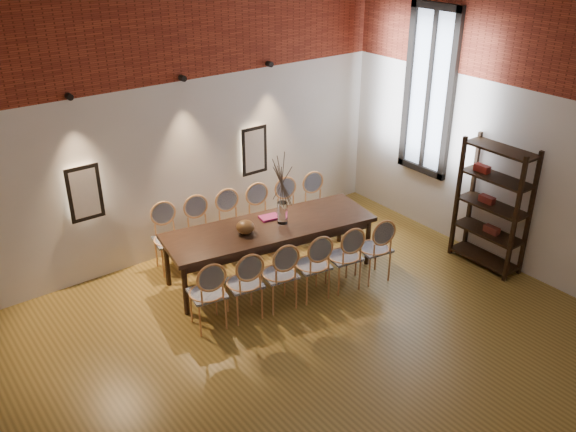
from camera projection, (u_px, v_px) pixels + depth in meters
floor at (336, 378)px, 6.56m from camera, size 7.00×7.00×0.02m
wall_back at (168, 119)px, 8.21m from camera, size 7.00×0.10×4.00m
wall_right at (557, 136)px, 7.58m from camera, size 0.10×7.00×4.00m
brick_band_back at (162, 24)px, 7.61m from camera, size 7.00×0.02×1.50m
brick_band_right at (574, 33)px, 6.99m from camera, size 0.02×7.00×1.50m
niche_left at (84, 193)px, 7.75m from camera, size 0.36×0.06×0.66m
niche_right at (253, 150)px, 9.15m from camera, size 0.36×0.06×0.66m
spot_fixture_left at (69, 97)px, 7.17m from camera, size 0.08×0.10×0.08m
spot_fixture_mid at (183, 78)px, 7.98m from camera, size 0.08×0.10×0.08m
spot_fixture_right at (270, 64)px, 8.74m from camera, size 0.08×0.10×0.08m
window_glass at (430, 92)px, 8.90m from camera, size 0.02×0.78×2.38m
window_frame at (429, 92)px, 8.89m from camera, size 0.08×0.90×2.50m
window_mullion at (429, 92)px, 8.89m from camera, size 0.06×0.06×2.40m
dining_table at (270, 250)px, 8.29m from camera, size 2.95×1.38×0.75m
chair_near_a at (207, 293)px, 7.18m from camera, size 0.51×0.51×0.94m
chair_near_b at (244, 283)px, 7.37m from camera, size 0.51×0.51×0.94m
chair_near_c at (279, 274)px, 7.57m from camera, size 0.51×0.51×0.94m
chair_near_d at (312, 265)px, 7.76m from camera, size 0.51×0.51×0.94m
chair_near_e at (344, 256)px, 7.96m from camera, size 0.51×0.51×0.94m
chair_near_f at (374, 248)px, 8.15m from camera, size 0.51×0.51×0.94m
chair_far_a at (169, 240)px, 8.35m from camera, size 0.51×0.51×0.94m
chair_far_b at (202, 233)px, 8.55m from camera, size 0.51×0.51×0.94m
chair_far_c at (233, 225)px, 8.74m from camera, size 0.51×0.51×0.94m
chair_far_d at (263, 219)px, 8.93m from camera, size 0.51×0.51×0.94m
chair_far_e at (292, 212)px, 9.13m from camera, size 0.51×0.51×0.94m
chair_far_f at (319, 206)px, 9.32m from camera, size 0.51×0.51×0.94m
vase at (282, 213)px, 8.14m from camera, size 0.14×0.14×0.30m
dried_branches at (282, 182)px, 7.94m from camera, size 0.50×0.50×0.70m
bowl at (245, 227)px, 7.89m from camera, size 0.24×0.24×0.18m
book at (269, 217)px, 8.31m from camera, size 0.29×0.22×0.03m
shelving_rack at (492, 206)px, 8.33m from camera, size 0.39×1.00×1.80m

